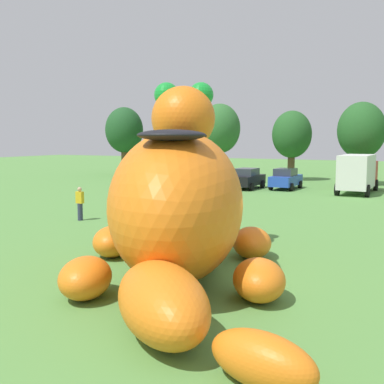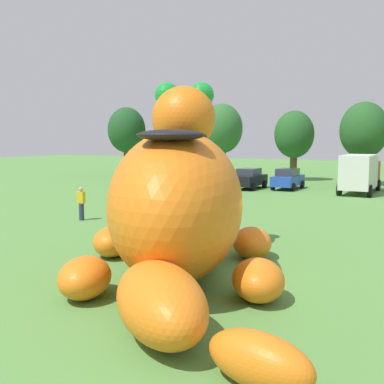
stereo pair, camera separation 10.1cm
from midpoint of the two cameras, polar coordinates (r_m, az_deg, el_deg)
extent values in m
plane|color=#568E42|center=(14.53, 4.97, -10.10)|extent=(160.00, 160.00, 0.00)
ellipsoid|color=orange|center=(14.04, -1.65, -1.41)|extent=(6.83, 8.78, 4.42)
ellipsoid|color=orange|center=(17.26, -0.85, 9.01)|extent=(3.19, 3.30, 2.33)
sphere|color=green|center=(17.71, -2.90, 11.78)|extent=(0.93, 0.93, 0.93)
sphere|color=green|center=(17.64, 1.35, 11.80)|extent=(0.93, 0.93, 0.93)
ellipsoid|color=black|center=(15.67, -1.19, 6.88)|extent=(2.20, 2.02, 0.29)
ellipsoid|color=black|center=(13.91, -1.67, 6.92)|extent=(2.20, 2.02, 0.29)
ellipsoid|color=black|center=(11.95, -2.38, 6.98)|extent=(2.20, 2.02, 0.29)
ellipsoid|color=orange|center=(16.80, -9.51, -5.97)|extent=(2.01, 2.28, 1.08)
ellipsoid|color=orange|center=(16.49, 7.53, -6.17)|extent=(2.01, 2.28, 1.08)
ellipsoid|color=orange|center=(12.69, -12.77, -10.17)|extent=(2.01, 2.28, 1.08)
ellipsoid|color=orange|center=(12.31, 8.35, -10.60)|extent=(2.01, 2.28, 1.08)
ellipsoid|color=orange|center=(9.99, -3.59, -13.24)|extent=(3.74, 3.76, 1.55)
ellipsoid|color=orange|center=(8.34, 8.61, -19.72)|extent=(2.20, 1.41, 0.95)
cube|color=orange|center=(40.75, 2.42, 1.71)|extent=(1.88, 4.17, 0.80)
cube|color=#2D333D|center=(40.56, 2.35, 2.68)|extent=(1.58, 2.03, 0.60)
cylinder|color=black|center=(42.28, 2.00, 1.34)|extent=(0.27, 0.65, 0.64)
cylinder|color=black|center=(41.66, 4.16, 1.25)|extent=(0.27, 0.65, 0.64)
cylinder|color=black|center=(39.95, 0.60, 1.04)|extent=(0.27, 0.65, 0.64)
cylinder|color=black|center=(39.30, 2.87, 0.94)|extent=(0.27, 0.65, 0.64)
cube|color=black|center=(38.99, 7.14, 1.45)|extent=(1.85, 4.16, 0.80)
cube|color=#2D333D|center=(38.80, 7.07, 2.46)|extent=(1.57, 2.02, 0.60)
cylinder|color=black|center=(40.52, 6.69, 1.08)|extent=(0.26, 0.65, 0.64)
cylinder|color=black|center=(39.90, 8.95, 0.96)|extent=(0.26, 0.65, 0.64)
cylinder|color=black|center=(38.19, 5.23, 0.76)|extent=(0.26, 0.65, 0.64)
cylinder|color=black|center=(37.54, 7.60, 0.63)|extent=(0.26, 0.65, 0.64)
cube|color=#2347B7|center=(39.26, 11.74, 1.39)|extent=(1.84, 4.16, 0.80)
cube|color=#2D333D|center=(39.06, 11.70, 2.40)|extent=(1.56, 2.02, 0.60)
cylinder|color=black|center=(40.76, 11.12, 1.03)|extent=(0.26, 0.65, 0.64)
cylinder|color=black|center=(40.27, 13.42, 0.91)|extent=(0.26, 0.65, 0.64)
cylinder|color=black|center=(38.36, 9.95, 0.71)|extent=(0.26, 0.65, 0.64)
cylinder|color=black|center=(37.84, 12.38, 0.58)|extent=(0.26, 0.65, 0.64)
cube|color=#B2231E|center=(40.23, 20.55, 2.21)|extent=(2.06, 1.87, 1.90)
cube|color=silver|center=(37.05, 19.82, 2.36)|extent=(2.27, 4.67, 2.50)
cylinder|color=black|center=(40.46, 19.10, 0.94)|extent=(0.31, 0.91, 0.90)
cylinder|color=black|center=(40.17, 21.91, 0.78)|extent=(0.31, 0.91, 0.90)
cylinder|color=black|center=(35.77, 17.67, 0.29)|extent=(0.31, 0.91, 0.90)
cylinder|color=black|center=(35.42, 21.00, 0.11)|extent=(0.31, 0.91, 0.90)
cylinder|color=brown|center=(55.25, -7.89, 3.60)|extent=(0.78, 0.78, 2.74)
ellipsoid|color=#1E4C23|center=(55.19, -7.96, 7.53)|extent=(4.39, 4.39, 5.27)
cylinder|color=brown|center=(51.71, -1.41, 3.76)|extent=(0.94, 0.94, 3.28)
ellipsoid|color=#235623|center=(51.69, -1.42, 8.77)|extent=(5.24, 5.24, 6.29)
cylinder|color=brown|center=(51.37, 3.73, 3.46)|extent=(0.80, 0.80, 2.80)
ellipsoid|color=#2D662D|center=(51.31, 3.76, 7.77)|extent=(4.47, 4.47, 5.37)
cylinder|color=brown|center=(47.65, 12.37, 2.87)|extent=(0.70, 0.70, 2.44)
ellipsoid|color=#235623|center=(47.56, 12.47, 6.91)|extent=(3.90, 3.90, 4.68)
cylinder|color=brown|center=(44.37, 20.19, 2.46)|extent=(0.74, 0.74, 2.61)
ellipsoid|color=#235623|center=(44.28, 20.37, 7.11)|extent=(4.17, 4.17, 5.01)
cylinder|color=#726656|center=(31.98, -0.49, -0.12)|extent=(0.26, 0.26, 0.88)
cube|color=black|center=(31.90, -0.49, 1.20)|extent=(0.38, 0.22, 0.60)
sphere|color=brown|center=(31.86, -0.50, 1.95)|extent=(0.22, 0.22, 0.22)
cylinder|color=#2D334C|center=(24.47, -13.26, -2.36)|extent=(0.26, 0.26, 0.88)
cube|color=gold|center=(24.37, -13.31, -0.64)|extent=(0.38, 0.22, 0.60)
sphere|color=tan|center=(24.32, -13.33, 0.34)|extent=(0.22, 0.22, 0.22)
camera|label=1|loc=(0.05, -89.81, 0.02)|focal=43.55mm
camera|label=2|loc=(0.05, 90.19, -0.02)|focal=43.55mm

